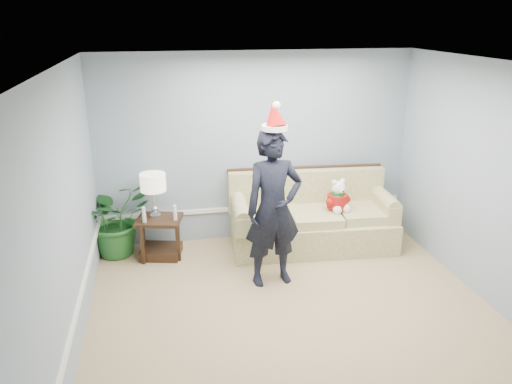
{
  "coord_description": "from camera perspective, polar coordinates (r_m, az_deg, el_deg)",
  "views": [
    {
      "loc": [
        -1.35,
        -4.26,
        3.14
      ],
      "look_at": [
        -0.19,
        1.55,
        1.03
      ],
      "focal_mm": 35.0,
      "sensor_mm": 36.0,
      "label": 1
    }
  ],
  "objects": [
    {
      "name": "room_shell",
      "position": [
        4.82,
        5.86,
        -2.36
      ],
      "size": [
        4.54,
        5.04,
        2.74
      ],
      "color": "tan",
      "rests_on": "ground"
    },
    {
      "name": "man",
      "position": [
        5.93,
        2.01,
        -1.94
      ],
      "size": [
        0.76,
        0.55,
        1.93
      ],
      "primitive_type": "imported",
      "rotation": [
        0.0,
        0.0,
        0.13
      ],
      "color": "black",
      "rests_on": "room_shell"
    },
    {
      "name": "wainscot_trim",
      "position": [
        6.07,
        -8.52,
        -6.96
      ],
      "size": [
        4.49,
        4.99,
        0.06
      ],
      "color": "white",
      "rests_on": "room_shell"
    },
    {
      "name": "teddy_bear",
      "position": [
        7.02,
        9.32,
        -0.82
      ],
      "size": [
        0.34,
        0.35,
        0.46
      ],
      "rotation": [
        0.0,
        0.0,
        0.23
      ],
      "color": "white",
      "rests_on": "sofa"
    },
    {
      "name": "candle_pair",
      "position": [
        6.7,
        -10.96,
        -2.51
      ],
      "size": [
        0.46,
        0.05,
        0.21
      ],
      "color": "silver",
      "rests_on": "side_table"
    },
    {
      "name": "sofa",
      "position": [
        7.17,
        6.33,
        -3.2
      ],
      "size": [
        2.34,
        1.13,
        1.07
      ],
      "rotation": [
        0.0,
        0.0,
        -0.07
      ],
      "color": "olive",
      "rests_on": "room_shell"
    },
    {
      "name": "houseplant",
      "position": [
        7.08,
        -15.73,
        -2.88
      ],
      "size": [
        1.24,
        1.21,
        1.05
      ],
      "primitive_type": "imported",
      "rotation": [
        0.0,
        0.0,
        0.58
      ],
      "color": "#1F5C24",
      "rests_on": "room_shell"
    },
    {
      "name": "side_table",
      "position": [
        6.97,
        -10.85,
        -5.56
      ],
      "size": [
        0.68,
        0.61,
        0.56
      ],
      "rotation": [
        0.0,
        0.0,
        -0.23
      ],
      "color": "#312012",
      "rests_on": "room_shell"
    },
    {
      "name": "table_lamp",
      "position": [
        6.74,
        -11.69,
        0.89
      ],
      "size": [
        0.34,
        0.34,
        0.61
      ],
      "color": "silver",
      "rests_on": "side_table"
    },
    {
      "name": "santa_hat",
      "position": [
        5.64,
        2.11,
        8.58
      ],
      "size": [
        0.37,
        0.4,
        0.35
      ],
      "rotation": [
        0.0,
        0.0,
        0.31
      ],
      "color": "white",
      "rests_on": "man"
    }
  ]
}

